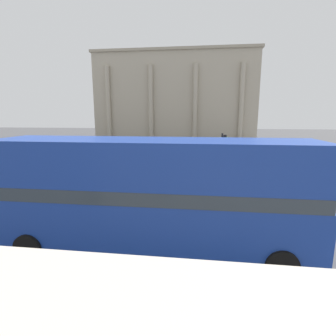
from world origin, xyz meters
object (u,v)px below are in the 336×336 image
Objects in this scene: traffic_light_near at (162,167)px; traffic_light_mid at (223,153)px; pedestrian_white at (117,167)px; plaza_building_left at (176,98)px; double_decker_bus at (154,191)px; pedestrian_black at (133,156)px; car_navy at (181,154)px; car_silver at (275,155)px.

traffic_light_near reaches higher than traffic_light_mid.
traffic_light_near is 9.02m from pedestrian_white.
plaza_building_left is 39.14m from pedestrian_white.
traffic_light_mid is at bearing 75.43° from double_decker_bus.
pedestrian_black is (-4.99, 13.70, -1.69)m from traffic_light_near.
double_decker_bus reaches higher than car_navy.
traffic_light_mid is at bearing 14.67° from car_silver.
plaza_building_left is at bearing 79.45° from pedestrian_white.
pedestrian_black is at bearing -30.85° from car_silver.
double_decker_bus reaches higher than pedestrian_black.
plaza_building_left is 18.34× the size of pedestrian_white.
traffic_light_mid reaches higher than car_navy.
plaza_building_left is at bearing -110.27° from car_silver.
double_decker_bus is 49.45m from plaza_building_left.
double_decker_bus reaches higher than traffic_light_near.
car_silver is at bearing 25.72° from pedestrian_white.
car_silver is at bearing 61.17° from traffic_light_near.
plaza_building_left is 20.36× the size of pedestrian_black.
double_decker_bus is 22.81m from car_silver.
double_decker_bus reaches higher than pedestrian_white.
pedestrian_black is (-4.47, -3.91, 0.21)m from car_navy.
pedestrian_black is at bearing 111.49° from double_decker_bus.
pedestrian_black is at bearing 136.87° from traffic_light_mid.
pedestrian_black is (-14.75, -4.02, 0.21)m from car_silver.
double_decker_bus is at bearing -139.69° from pedestrian_black.
car_silver is 2.62× the size of pedestrian_black.
pedestrian_white is (0.35, -6.12, 0.11)m from pedestrian_black.
plaza_building_left is at bearing 94.87° from traffic_light_near.
pedestrian_black reaches higher than car_silver.
traffic_light_near reaches higher than car_silver.
plaza_building_left is 8.16× the size of traffic_light_near.
double_decker_bus is 6.22× the size of pedestrian_white.
double_decker_bus is at bearing -86.73° from traffic_light_near.
double_decker_bus is 2.76× the size of traffic_light_near.
double_decker_bus is at bearing -85.23° from plaza_building_left.
traffic_light_near is 6.82m from traffic_light_mid.
traffic_light_near is at bearing -67.97° from pedestrian_white.
traffic_light_mid is 0.90× the size of car_silver.
pedestrian_white reaches higher than car_silver.
pedestrian_black is (-5.16, 16.61, -1.39)m from double_decker_bus.
double_decker_bus is 6.90× the size of pedestrian_black.
traffic_light_mid is 8.13m from pedestrian_white.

